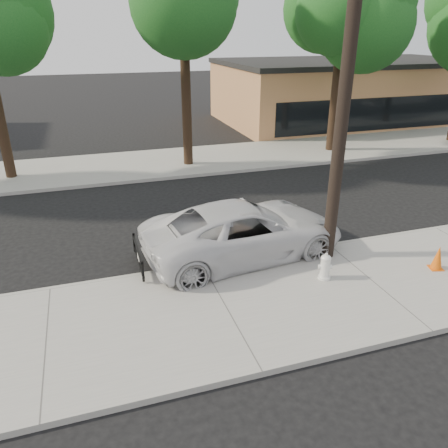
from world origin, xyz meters
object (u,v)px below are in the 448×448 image
at_px(police_cruiser, 244,231).
at_px(utility_pole, 345,93).
at_px(fire_hydrant, 325,267).
at_px(traffic_cone, 438,258).

bearing_deg(police_cruiser, utility_pole, -119.91).
xyz_separation_m(police_cruiser, fire_hydrant, (1.48, -2.09, -0.34)).
height_order(fire_hydrant, traffic_cone, fire_hydrant).
height_order(utility_pole, fire_hydrant, utility_pole).
xyz_separation_m(police_cruiser, traffic_cone, (4.67, -2.57, -0.34)).
bearing_deg(police_cruiser, traffic_cone, -124.98).
bearing_deg(utility_pole, police_cruiser, 156.21).
xyz_separation_m(utility_pole, traffic_cone, (2.44, -1.59, -4.22)).
relative_size(fire_hydrant, traffic_cone, 1.02).
xyz_separation_m(fire_hydrant, traffic_cone, (3.18, -0.48, -0.01)).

